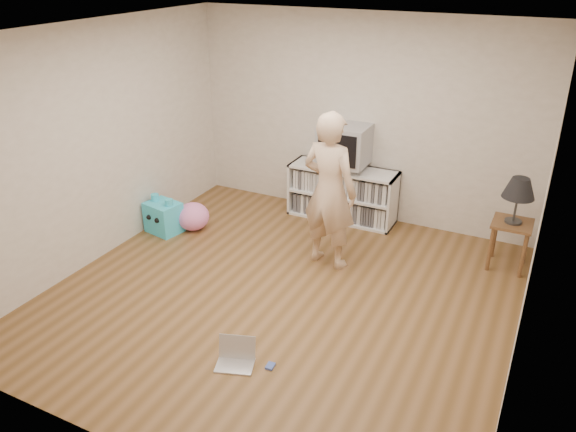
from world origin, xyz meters
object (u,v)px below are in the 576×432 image
Objects in this scene: dvd_deck at (344,166)px; plush_pink at (193,216)px; table_lamp at (519,189)px; side_table at (511,233)px; media_unit at (343,193)px; plush_blue at (164,217)px; crt_tv at (345,144)px; person at (329,191)px; laptop at (236,356)px.

dvd_deck reaches higher than plush_pink.
side_table is at bearing 0.00° from table_lamp.
dvd_deck is 2.03m from plush_pink.
media_unit is 2.16m from side_table.
plush_blue is at bearing -143.10° from media_unit.
plush_pink is (0.29, 0.22, -0.03)m from plush_blue.
table_lamp is (2.12, -0.37, -0.08)m from crt_tv.
person is at bearing -156.16° from table_lamp.
dvd_deck is at bearing 170.10° from table_lamp.
side_table is 1.42× the size of laptop.
crt_tv is at bearing -90.00° from dvd_deck.
dvd_deck is at bearing 90.00° from crt_tv.
crt_tv is 1.22m from person.
media_unit reaches higher than laptop.
plush_blue is (-3.97, -1.01, -0.21)m from side_table.
media_unit is 2.23m from table_lamp.
plush_blue is (-1.85, -1.37, -0.82)m from crt_tv.
laptop is (-1.86, -2.75, -0.36)m from side_table.
side_table is at bearing -147.13° from person.
crt_tv is at bearing 75.98° from laptop.
plush_blue is at bearing 14.28° from person.
media_unit is 1.96m from plush_pink.
crt_tv is 2.24m from side_table.
dvd_deck is 3.20m from laptop.
side_table is at bearing -9.81° from crt_tv.
plush_blue is (-2.11, 1.74, 0.14)m from laptop.
crt_tv is at bearing 170.19° from side_table.
crt_tv is at bearing 170.19° from table_lamp.
dvd_deck is 1.09× the size of plush_pink.
laptop is (0.26, -3.11, -0.96)m from crt_tv.
plush_pink is (-3.69, -0.79, -0.24)m from side_table.
crt_tv is 3.27m from laptop.
plush_pink is (-1.86, 0.02, -0.70)m from person.
dvd_deck is 2.37m from plush_blue.
media_unit is 0.80× the size of person.
laptop is at bearing -124.14° from side_table.
plush_blue is at bearing -143.48° from crt_tv.
table_lamp is 0.29× the size of person.
laptop is at bearing -28.21° from plush_blue.
person reaches higher than media_unit.
person is at bearing 70.29° from laptop.
laptop is at bearing -85.29° from crt_tv.
plush_pink is at bearing 8.34° from person.
plush_pink is at bearing 48.63° from plush_blue.
crt_tv is 1.17× the size of table_lamp.
crt_tv is at bearing 47.85° from plush_blue.
crt_tv reaches higher than side_table.
laptop is (-0.03, -1.94, -0.82)m from person.
table_lamp is at bearing 25.53° from plush_blue.
person is 2.26m from plush_blue.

